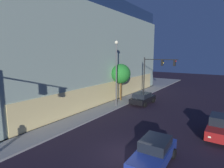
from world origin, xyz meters
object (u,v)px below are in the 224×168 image
Objects in this scene: street_lamp_sidewalk at (116,66)px; car_blue at (154,152)px; modern_building at (42,51)px; car_red at (220,127)px; car_black at (143,98)px; sidewalk_tree at (121,74)px; traffic_light_far_corner at (156,68)px.

car_blue is (-9.41, -8.73, -4.50)m from street_lamp_sidewalk.
car_red is (-4.48, -28.72, -6.44)m from modern_building.
car_black is (1.52, -19.15, -6.50)m from modern_building.
modern_building reaches higher than sidewalk_tree.
car_black is at bearing 27.24° from car_blue.
street_lamp_sidewalk is at bearing -159.48° from sidewalk_tree.
street_lamp_sidewalk is 5.93m from car_black.
car_red is (-5.75, -12.91, -3.09)m from sidewalk_tree.
car_black is at bearing -85.72° from sidewalk_tree.
street_lamp_sidewalk reaches higher than sidewalk_tree.
car_red is at bearing -25.08° from car_blue.
sidewalk_tree is (2.93, 1.10, -1.32)m from street_lamp_sidewalk.
traffic_light_far_corner is 1.37× the size of car_black.
traffic_light_far_corner reaches higher than car_black.
street_lamp_sidewalk is 3.39m from sidewalk_tree.
sidewalk_tree reaches higher than car_red.
car_black is (-5.52, -0.25, -3.76)m from traffic_light_far_corner.
car_red is (6.59, -3.09, 0.09)m from car_blue.
car_black is at bearing -85.47° from modern_building.
modern_building is 7.26× the size of car_black.
sidewalk_tree is 4.61m from car_black.
car_blue is 1.07× the size of car_red.
sidewalk_tree is 14.47m from car_red.
modern_building is at bearing 81.13° from car_red.
modern_building reaches higher than car_black.
car_black is (12.59, 6.48, 0.02)m from car_blue.
traffic_light_far_corner is 15.58m from car_red.
traffic_light_far_corner is at bearing 40.44° from car_red.
car_blue is at bearing -159.61° from traffic_light_far_corner.
traffic_light_far_corner is 19.69m from car_blue.
car_red is at bearing -139.56° from traffic_light_far_corner.
car_black is (3.18, -2.25, -4.48)m from street_lamp_sidewalk.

